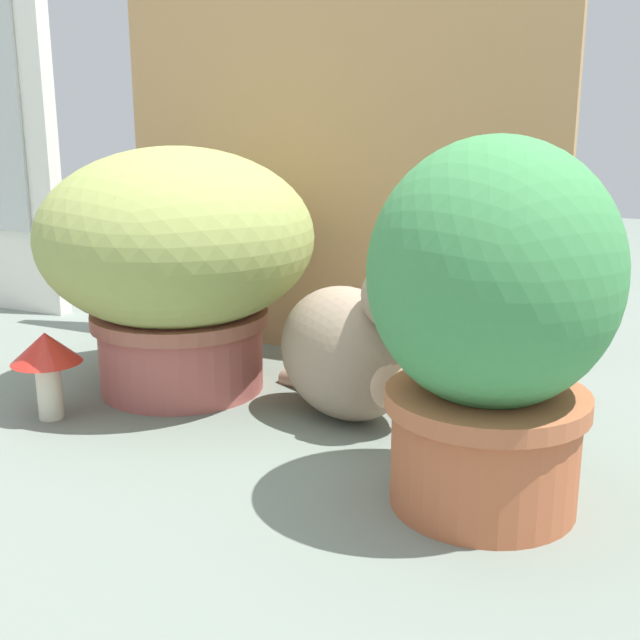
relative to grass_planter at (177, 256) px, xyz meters
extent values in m
plane|color=slate|center=(0.16, -0.13, -0.24)|extent=(6.00, 6.00, 0.00)
cube|color=tan|center=(0.15, 0.33, 0.13)|extent=(0.94, 0.03, 0.75)
cylinder|color=#AF5953|center=(0.00, 0.00, -0.17)|extent=(0.29, 0.29, 0.14)
cylinder|color=#A9604F|center=(0.00, 0.00, -0.11)|extent=(0.32, 0.32, 0.02)
ellipsoid|color=#95A254|center=(0.00, 0.00, 0.03)|extent=(0.48, 0.48, 0.31)
cylinder|color=#B7603B|center=(0.61, -0.21, -0.17)|extent=(0.24, 0.24, 0.15)
cylinder|color=#B76540|center=(0.61, -0.21, -0.10)|extent=(0.26, 0.26, 0.02)
ellipsoid|color=#408C4C|center=(0.61, -0.21, 0.06)|extent=(0.31, 0.31, 0.33)
ellipsoid|color=gray|center=(0.33, -0.01, -0.13)|extent=(0.31, 0.26, 0.22)
ellipsoid|color=beige|center=(0.42, -0.05, -0.15)|extent=(0.10, 0.12, 0.11)
sphere|color=gray|center=(0.43, -0.05, -0.02)|extent=(0.14, 0.14, 0.11)
cone|color=gray|center=(0.44, -0.02, 0.04)|extent=(0.05, 0.05, 0.04)
cone|color=gray|center=(0.42, -0.08, 0.04)|extent=(0.05, 0.05, 0.04)
cylinder|color=gray|center=(0.24, 0.08, -0.22)|extent=(0.18, 0.10, 0.07)
cylinder|color=silver|center=(-0.11, -0.22, -0.20)|extent=(0.04, 0.04, 0.10)
cone|color=red|center=(-0.11, -0.22, -0.12)|extent=(0.11, 0.11, 0.05)
cylinder|color=silver|center=(0.01, -0.08, -0.21)|extent=(0.04, 0.04, 0.06)
cone|color=pink|center=(0.01, -0.08, -0.16)|extent=(0.09, 0.09, 0.04)
camera|label=1|loc=(0.82, -1.16, 0.25)|focal=45.41mm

